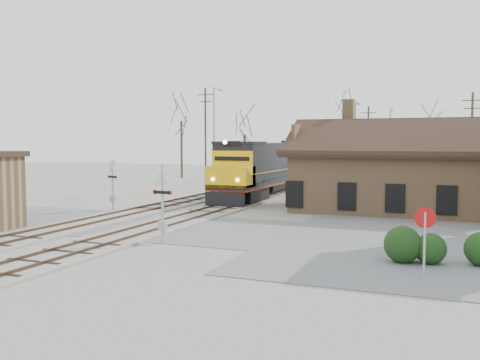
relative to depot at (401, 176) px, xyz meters
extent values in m
plane|color=#9C978D|center=(-11.99, -12.00, -2.41)|extent=(140.00, 140.00, 0.00)
cube|color=#5A5A5E|center=(-11.99, -12.00, -2.39)|extent=(60.00, 9.00, 0.03)
cube|color=#9C978D|center=(-11.99, 3.00, -2.35)|extent=(3.40, 90.00, 0.12)
cube|color=#473323|center=(-12.71, 3.00, -2.24)|extent=(0.08, 90.00, 0.14)
cube|color=#473323|center=(-11.27, 3.00, -2.24)|extent=(0.08, 90.00, 0.14)
cube|color=#9C978D|center=(-16.49, 3.00, -2.35)|extent=(3.40, 90.00, 0.12)
cube|color=#473323|center=(-17.21, 3.00, -2.24)|extent=(0.08, 90.00, 0.14)
cube|color=#473323|center=(-15.77, 3.00, -2.24)|extent=(0.08, 90.00, 0.14)
cube|color=#9F7652|center=(0.01, 0.00, -0.41)|extent=(14.00, 8.00, 4.00)
cube|color=black|center=(0.01, 0.00, 1.69)|extent=(15.20, 9.20, 0.30)
cube|color=black|center=(0.01, -2.30, 2.69)|extent=(15.00, 4.71, 2.66)
cube|color=black|center=(0.01, 2.30, 2.69)|extent=(15.00, 4.71, 2.66)
cube|color=#9F7652|center=(-3.99, 1.50, 4.39)|extent=(0.80, 0.80, 2.20)
cube|color=black|center=(-11.99, 0.84, -1.81)|extent=(2.71, 4.34, 1.08)
cube|color=black|center=(-11.99, 14.93, -1.81)|extent=(2.71, 4.34, 1.08)
cube|color=black|center=(-11.99, 7.88, -0.94)|extent=(3.25, 21.68, 0.38)
cube|color=maroon|center=(-11.99, 7.88, -1.18)|extent=(3.27, 21.68, 0.13)
cube|color=black|center=(-11.99, 9.24, 0.74)|extent=(2.82, 15.72, 3.03)
cube|color=black|center=(-11.99, -0.14, 0.74)|extent=(3.25, 3.03, 3.03)
cube|color=yellow|center=(-11.99, -1.98, -0.18)|extent=(3.25, 1.95, 1.52)
cube|color=black|center=(-11.99, -3.06, -1.81)|extent=(3.03, 0.25, 1.08)
cylinder|color=#FFF2CC|center=(-11.99, -2.98, 2.36)|extent=(0.30, 0.10, 0.30)
cube|color=black|center=(-11.99, 23.01, -1.81)|extent=(2.71, 4.34, 1.08)
cube|color=black|center=(-11.99, 37.10, -1.81)|extent=(2.71, 4.34, 1.08)
cube|color=black|center=(-11.99, 30.06, -0.94)|extent=(3.25, 21.68, 0.38)
cube|color=maroon|center=(-11.99, 30.06, -1.18)|extent=(3.27, 21.68, 0.13)
cube|color=black|center=(-11.99, 31.41, 0.74)|extent=(2.82, 15.72, 3.03)
cube|color=black|center=(-11.99, 22.04, 0.74)|extent=(3.25, 3.03, 3.03)
cube|color=black|center=(-11.99, 20.20, -0.18)|extent=(3.25, 1.95, 1.52)
cube|color=black|center=(-11.99, 19.12, -1.81)|extent=(3.03, 0.25, 1.08)
cylinder|color=#A5A8AD|center=(-9.41, -16.31, -0.53)|extent=(0.13, 0.13, 3.76)
cube|color=silver|center=(-9.41, -16.31, 0.79)|extent=(0.98, 0.11, 0.98)
cube|color=silver|center=(-9.41, -16.31, 0.79)|extent=(0.98, 0.11, 0.98)
cube|color=black|center=(-9.41, -16.31, 0.04)|extent=(0.85, 0.21, 0.14)
cylinder|color=#B20C0C|center=(-9.83, -16.28, 0.04)|extent=(0.23, 0.10, 0.23)
cylinder|color=#B20C0C|center=(-8.99, -16.34, 0.04)|extent=(0.23, 0.10, 0.23)
cube|color=#A5A8AD|center=(-9.41, -16.31, -1.56)|extent=(0.38, 0.28, 0.47)
cylinder|color=#A5A8AD|center=(-18.75, -7.14, -0.60)|extent=(0.13, 0.13, 3.62)
cube|color=silver|center=(-18.75, -7.14, 0.67)|extent=(0.90, 0.36, 0.95)
cube|color=silver|center=(-18.75, -7.14, 0.67)|extent=(0.90, 0.36, 0.95)
cube|color=black|center=(-18.75, -7.14, -0.05)|extent=(0.82, 0.42, 0.14)
cylinder|color=#B20C0C|center=(-18.36, -7.28, -0.05)|extent=(0.23, 0.15, 0.22)
cylinder|color=#B20C0C|center=(-19.13, -7.00, -0.05)|extent=(0.23, 0.15, 0.22)
cube|color=#A5A8AD|center=(-18.75, -7.14, -1.59)|extent=(0.36, 0.27, 0.45)
cylinder|color=#A5A8AD|center=(2.48, -18.30, -1.23)|extent=(0.09, 0.09, 2.36)
cylinder|color=#B20C0C|center=(2.48, -18.30, -0.26)|extent=(0.75, 0.09, 0.75)
sphere|color=black|center=(1.56, -16.31, -1.66)|extent=(1.49, 1.49, 1.49)
sphere|color=black|center=(2.60, -16.14, -1.78)|extent=(1.25, 1.25, 1.25)
cylinder|color=#A5A8AD|center=(-17.61, 7.33, 2.52)|extent=(0.18, 0.18, 9.85)
cylinder|color=#A5A8AD|center=(-17.61, 8.23, 7.35)|extent=(0.12, 1.80, 0.12)
cube|color=#A5A8AD|center=(-17.61, 9.03, 7.25)|extent=(0.25, 0.50, 0.12)
cylinder|color=#A5A8AD|center=(-4.60, 7.87, 1.73)|extent=(0.18, 0.18, 8.27)
cylinder|color=#A5A8AD|center=(-4.60, 8.77, 5.76)|extent=(0.12, 1.80, 0.12)
cube|color=#A5A8AD|center=(-4.60, 9.57, 5.66)|extent=(0.25, 0.50, 0.12)
cylinder|color=#A5A8AD|center=(-3.45, 23.60, 1.83)|extent=(0.18, 0.18, 8.48)
cylinder|color=#A5A8AD|center=(-3.45, 24.50, 5.98)|extent=(0.12, 1.80, 0.12)
cube|color=#A5A8AD|center=(-3.45, 25.30, 5.88)|extent=(0.25, 0.50, 0.12)
cylinder|color=#382D23|center=(-23.82, 18.41, 3.09)|extent=(0.24, 0.24, 10.99)
cube|color=#382D23|center=(-23.82, 18.41, 7.78)|extent=(2.00, 0.10, 0.10)
cube|color=#382D23|center=(-23.82, 18.41, 6.98)|extent=(1.60, 0.10, 0.10)
cylinder|color=#382D23|center=(-7.26, 33.02, 2.23)|extent=(0.24, 0.24, 9.27)
cube|color=#382D23|center=(-7.26, 33.02, 6.06)|extent=(2.00, 0.10, 0.10)
cube|color=#382D23|center=(-7.26, 33.02, 5.26)|extent=(1.60, 0.10, 0.10)
cylinder|color=#382D23|center=(4.87, 20.49, 2.44)|extent=(0.24, 0.24, 9.70)
cube|color=#382D23|center=(4.87, 20.49, 6.49)|extent=(2.00, 0.10, 0.10)
cube|color=#382D23|center=(4.87, 20.49, 5.69)|extent=(1.60, 0.10, 0.10)
cylinder|color=#382D23|center=(-29.39, 22.90, 1.28)|extent=(0.32, 0.32, 7.38)
cylinder|color=#382D23|center=(-20.75, 23.16, 0.39)|extent=(0.32, 0.32, 5.59)
cylinder|color=#382D23|center=(-10.48, 34.52, 1.37)|extent=(0.32, 0.32, 7.55)
cylinder|color=#382D23|center=(0.36, 32.49, 0.69)|extent=(0.32, 0.32, 6.19)
camera|label=1|loc=(3.41, -38.26, 2.50)|focal=40.00mm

